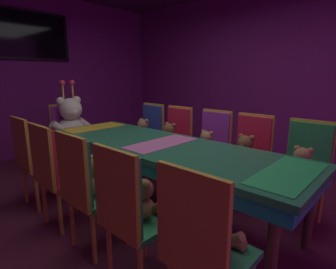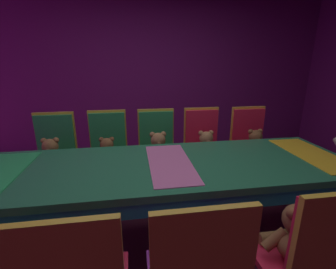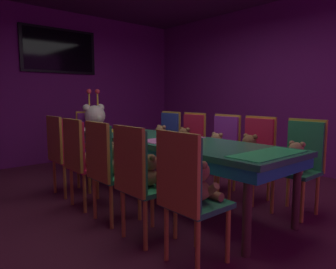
# 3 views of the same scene
# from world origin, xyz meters

# --- Properties ---
(ground_plane) EXTENTS (7.90, 7.90, 0.00)m
(ground_plane) POSITION_xyz_m (0.00, 0.00, 0.00)
(ground_plane) COLOR #591E33
(wall_back) EXTENTS (5.20, 0.12, 2.80)m
(wall_back) POSITION_xyz_m (0.00, 3.20, 1.40)
(wall_back) COLOR #721E72
(wall_back) RESTS_ON ground_plane
(wall_right) EXTENTS (0.12, 6.40, 2.80)m
(wall_right) POSITION_xyz_m (2.60, 0.00, 1.40)
(wall_right) COLOR #721E72
(wall_right) RESTS_ON ground_plane
(banquet_table) EXTENTS (0.90, 2.86, 0.75)m
(banquet_table) POSITION_xyz_m (0.00, 0.00, 0.66)
(banquet_table) COLOR #26724C
(banquet_table) RESTS_ON ground_plane
(chair_left_0) EXTENTS (0.42, 0.41, 0.98)m
(chair_left_0) POSITION_xyz_m (-0.85, -1.09, 0.60)
(chair_left_0) COLOR #268C4C
(chair_left_0) RESTS_ON ground_plane
(teddy_left_0) EXTENTS (0.25, 0.33, 0.31)m
(teddy_left_0) POSITION_xyz_m (-0.70, -1.09, 0.59)
(teddy_left_0) COLOR olive
(teddy_left_0) RESTS_ON chair_left_0
(chair_left_1) EXTENTS (0.42, 0.41, 0.98)m
(chair_left_1) POSITION_xyz_m (-0.87, -0.55, 0.60)
(chair_left_1) COLOR #268C4C
(chair_left_1) RESTS_ON ground_plane
(teddy_left_1) EXTENTS (0.23, 0.30, 0.28)m
(teddy_left_1) POSITION_xyz_m (-0.73, -0.55, 0.58)
(teddy_left_1) COLOR brown
(teddy_left_1) RESTS_ON chair_left_1
(chair_left_2) EXTENTS (0.42, 0.41, 0.98)m
(chair_left_2) POSITION_xyz_m (-0.86, -0.01, 0.60)
(chair_left_2) COLOR #268C4C
(chair_left_2) RESTS_ON ground_plane
(teddy_left_2) EXTENTS (0.26, 0.34, 0.32)m
(teddy_left_2) POSITION_xyz_m (-0.72, -0.01, 0.59)
(teddy_left_2) COLOR #9E7247
(teddy_left_2) RESTS_ON chair_left_2
(chair_left_3) EXTENTS (0.42, 0.41, 0.98)m
(chair_left_3) POSITION_xyz_m (-0.87, 0.53, 0.60)
(chair_left_3) COLOR red
(chair_left_3) RESTS_ON ground_plane
(teddy_left_3) EXTENTS (0.25, 0.32, 0.31)m
(teddy_left_3) POSITION_xyz_m (-0.72, 0.53, 0.59)
(teddy_left_3) COLOR #9E7247
(teddy_left_3) RESTS_ON chair_left_3
(chair_left_4) EXTENTS (0.42, 0.41, 0.98)m
(chair_left_4) POSITION_xyz_m (-0.84, 1.10, 0.60)
(chair_left_4) COLOR red
(chair_left_4) RESTS_ON ground_plane
(teddy_left_4) EXTENTS (0.25, 0.32, 0.31)m
(teddy_left_4) POSITION_xyz_m (-0.70, 1.10, 0.59)
(teddy_left_4) COLOR brown
(teddy_left_4) RESTS_ON chair_left_4
(chair_right_0) EXTENTS (0.42, 0.41, 0.98)m
(chair_right_0) POSITION_xyz_m (0.85, -1.10, 0.60)
(chair_right_0) COLOR #268C4C
(chair_right_0) RESTS_ON ground_plane
(teddy_right_0) EXTENTS (0.25, 0.33, 0.31)m
(teddy_right_0) POSITION_xyz_m (0.71, -1.10, 0.59)
(teddy_right_0) COLOR #9E7247
(teddy_right_0) RESTS_ON chair_right_0
(chair_right_1) EXTENTS (0.42, 0.41, 0.98)m
(chair_right_1) POSITION_xyz_m (0.87, -0.53, 0.60)
(chair_right_1) COLOR red
(chair_right_1) RESTS_ON ground_plane
(teddy_right_1) EXTENTS (0.27, 0.35, 0.33)m
(teddy_right_1) POSITION_xyz_m (0.72, -0.53, 0.60)
(teddy_right_1) COLOR brown
(teddy_right_1) RESTS_ON chair_right_1
(chair_right_2) EXTENTS (0.42, 0.41, 0.98)m
(chair_right_2) POSITION_xyz_m (0.87, -0.03, 0.60)
(chair_right_2) COLOR purple
(chair_right_2) RESTS_ON ground_plane
(teddy_right_2) EXTENTS (0.25, 0.32, 0.30)m
(teddy_right_2) POSITION_xyz_m (0.73, -0.03, 0.59)
(teddy_right_2) COLOR #9E7247
(teddy_right_2) RESTS_ON chair_right_2
(chair_right_3) EXTENTS (0.42, 0.41, 0.98)m
(chair_right_3) POSITION_xyz_m (0.86, 0.56, 0.60)
(chair_right_3) COLOR red
(chair_right_3) RESTS_ON ground_plane
(teddy_right_3) EXTENTS (0.27, 0.35, 0.33)m
(teddy_right_3) POSITION_xyz_m (0.71, 0.56, 0.60)
(teddy_right_3) COLOR brown
(teddy_right_3) RESTS_ON chair_right_3
(chair_right_4) EXTENTS (0.42, 0.41, 0.98)m
(chair_right_4) POSITION_xyz_m (0.86, 1.08, 0.60)
(chair_right_4) COLOR #2D47B2
(chair_right_4) RESTS_ON ground_plane
(teddy_right_4) EXTENTS (0.27, 0.35, 0.33)m
(teddy_right_4) POSITION_xyz_m (0.71, 1.08, 0.60)
(teddy_right_4) COLOR #9E7247
(teddy_right_4) RESTS_ON chair_right_4
(throne_chair) EXTENTS (0.41, 0.42, 0.98)m
(throne_chair) POSITION_xyz_m (0.00, 1.97, 0.60)
(throne_chair) COLOR purple
(throne_chair) RESTS_ON ground_plane
(king_teddy_bear) EXTENTS (0.68, 0.53, 0.88)m
(king_teddy_bear) POSITION_xyz_m (0.00, 1.80, 0.74)
(king_teddy_bear) COLOR silver
(king_teddy_bear) RESTS_ON throne_chair
(wall_tv) EXTENTS (1.38, 0.06, 0.80)m
(wall_tv) POSITION_xyz_m (0.00, 3.11, 2.05)
(wall_tv) COLOR black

